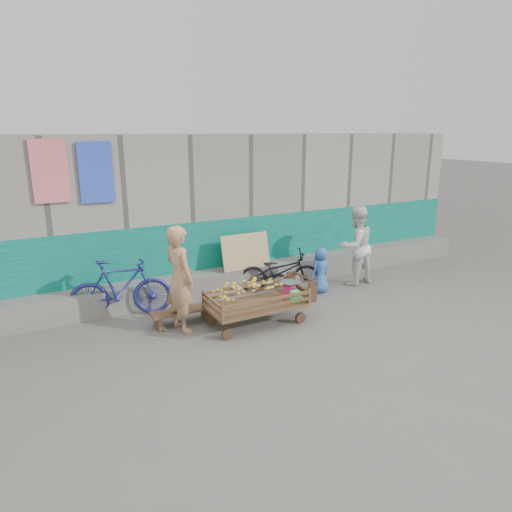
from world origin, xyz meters
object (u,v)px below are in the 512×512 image
vendor_man (180,279)px  bicycle_blue (121,288)px  bench (182,313)px  woman (356,246)px  banana_cart (255,296)px  bicycle_dark (280,271)px  child (321,270)px

vendor_man → bicycle_blue: size_ratio=1.01×
bench → woman: woman is taller
vendor_man → woman: size_ratio=1.05×
banana_cart → vendor_man: (-1.12, 0.39, 0.35)m
vendor_man → woman: (3.92, 0.48, -0.04)m
banana_cart → bicycle_dark: bearing=45.0°
woman → bench: bearing=1.1°
woman → bicycle_blue: bearing=-9.3°
bicycle_dark → bench: bearing=128.0°
vendor_man → bicycle_dark: size_ratio=1.08×
bench → child: (2.90, 0.18, 0.26)m
vendor_man → woman: 3.95m
banana_cart → bench: banana_cart is taller
bench → woman: 3.90m
child → bicycle_dark: bearing=-42.7°
child → vendor_man: bearing=-4.7°
banana_cart → bicycle_blue: size_ratio=1.04×
bench → vendor_man: 0.70m
bicycle_dark → vendor_man: bearing=132.1°
woman → child: (-0.94, -0.10, -0.36)m
bicycle_blue → woman: bearing=-81.9°
bench → vendor_man: (-0.08, -0.20, 0.66)m
woman → vendor_man: bearing=3.9°
vendor_man → woman: bearing=-94.0°
child → bicycle_blue: 3.74m
child → bicycle_dark: (-0.69, 0.41, -0.04)m
bench → bicycle_dark: 2.31m
vendor_man → banana_cart: bearing=-120.2°
bicycle_dark → bicycle_blue: bicycle_blue is taller
woman → child: woman is taller
vendor_man → child: (2.98, 0.38, -0.40)m
banana_cart → woman: woman is taller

